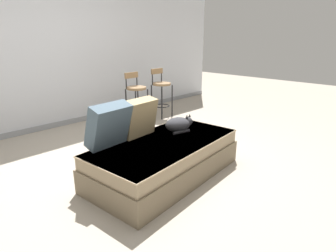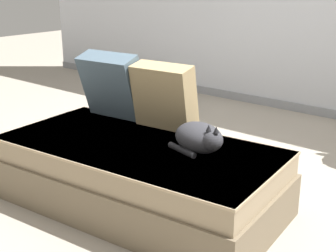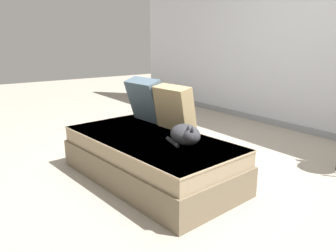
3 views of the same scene
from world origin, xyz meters
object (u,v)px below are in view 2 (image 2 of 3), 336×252
at_px(couch, 139,174).
at_px(throw_pillow_middle, 164,96).
at_px(throw_pillow_corner, 113,85).
at_px(cat, 200,138).

xyz_separation_m(couch, throw_pillow_middle, (-0.08, 0.34, 0.42)).
distance_m(throw_pillow_corner, cat, 0.90).
height_order(throw_pillow_corner, throw_pillow_middle, throw_pillow_corner).
bearing_deg(throw_pillow_corner, cat, -10.89).
xyz_separation_m(couch, throw_pillow_corner, (-0.51, 0.29, 0.44)).
relative_size(couch, cat, 4.93).
bearing_deg(couch, cat, 19.14).
height_order(couch, cat, cat).
relative_size(throw_pillow_corner, throw_pillow_middle, 1.07).
relative_size(couch, throw_pillow_corner, 3.88).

